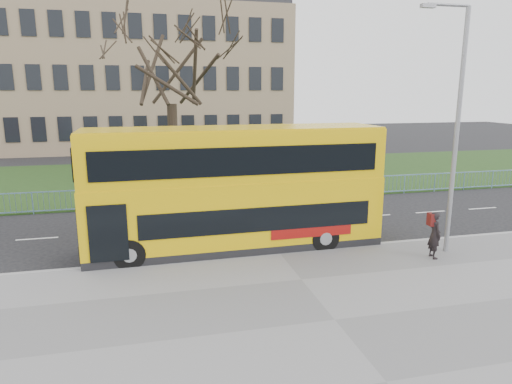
# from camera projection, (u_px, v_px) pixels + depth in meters

# --- Properties ---
(ground) EXTENTS (120.00, 120.00, 0.00)m
(ground) POSITION_uv_depth(u_px,v_px,m) (267.00, 241.00, 18.12)
(ground) COLOR black
(ground) RESTS_ON ground
(pavement) EXTENTS (80.00, 10.50, 0.12)m
(pavement) POSITION_uv_depth(u_px,v_px,m) (335.00, 322.00, 11.70)
(pavement) COLOR slate
(pavement) RESTS_ON ground
(kerb) EXTENTS (80.00, 0.20, 0.14)m
(kerb) POSITION_uv_depth(u_px,v_px,m) (278.00, 253.00, 16.63)
(kerb) COLOR gray
(kerb) RESTS_ON ground
(grass_verge) EXTENTS (80.00, 15.40, 0.08)m
(grass_verge) POSITION_uv_depth(u_px,v_px,m) (215.00, 176.00, 31.69)
(grass_verge) COLOR #1D3814
(grass_verge) RESTS_ON ground
(guard_railing) EXTENTS (40.00, 0.12, 1.10)m
(guard_railing) POSITION_uv_depth(u_px,v_px,m) (236.00, 193.00, 24.27)
(guard_railing) COLOR #658EB4
(guard_railing) RESTS_ON ground
(bare_tree) EXTENTS (8.43, 8.43, 12.04)m
(bare_tree) POSITION_uv_depth(u_px,v_px,m) (171.00, 86.00, 25.61)
(bare_tree) COLOR black
(bare_tree) RESTS_ON grass_verge
(civic_building) EXTENTS (30.00, 15.00, 14.00)m
(civic_building) POSITION_uv_depth(u_px,v_px,m) (139.00, 80.00, 48.70)
(civic_building) COLOR #91785C
(civic_building) RESTS_ON ground
(yellow_bus) EXTENTS (10.82, 2.75, 4.52)m
(yellow_bus) POSITION_uv_depth(u_px,v_px,m) (235.00, 186.00, 16.79)
(yellow_bus) COLOR #E1B409
(yellow_bus) RESTS_ON ground
(pedestrian) EXTENTS (0.45, 0.64, 1.67)m
(pedestrian) POSITION_uv_depth(u_px,v_px,m) (434.00, 235.00, 15.87)
(pedestrian) COLOR black
(pedestrian) RESTS_ON pavement
(street_lamp) EXTENTS (1.80, 0.22, 8.50)m
(street_lamp) POSITION_uv_depth(u_px,v_px,m) (455.00, 123.00, 15.69)
(street_lamp) COLOR gray
(street_lamp) RESTS_ON pavement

